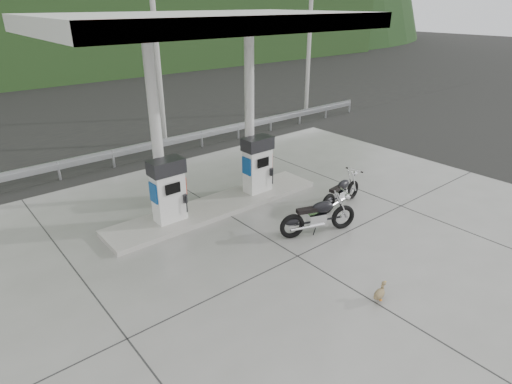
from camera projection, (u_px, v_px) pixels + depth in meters
ground at (271, 241)px, 11.38m from camera, size 160.00×160.00×0.00m
forecourt_apron at (271, 241)px, 11.38m from camera, size 18.00×14.00×0.02m
pump_island at (217, 206)px, 13.11m from camera, size 7.00×1.40×0.15m
gas_pump_left at (168, 190)px, 11.78m from camera, size 0.95×0.55×1.80m
gas_pump_right at (258, 165)px, 13.64m from camera, size 0.95×0.55×1.80m
canopy_column_left at (156, 131)px, 11.41m from camera, size 0.30×0.30×5.00m
canopy_column_right at (249, 113)px, 13.26m from camera, size 0.30×0.30×5.00m
canopy_roof at (210, 21)px, 10.95m from camera, size 8.50×5.00×0.40m
guardrail at (137, 144)px, 16.73m from camera, size 26.00×0.16×1.42m
road at (105, 141)px, 19.48m from camera, size 60.00×7.00×0.01m
utility_pole_b at (157, 50)px, 17.60m from camera, size 0.22×0.22×8.00m
utility_pole_c at (309, 39)px, 22.82m from camera, size 0.22×0.22×8.00m
tree_band at (1, 43)px, 31.28m from camera, size 80.00×6.00×6.00m
motorcycle_left at (318, 216)px, 11.56m from camera, size 2.20×1.33×1.00m
motorcycle_right at (341, 192)px, 13.15m from camera, size 1.91×0.83×0.88m
duck at (379, 294)px, 9.03m from camera, size 0.48×0.23×0.33m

